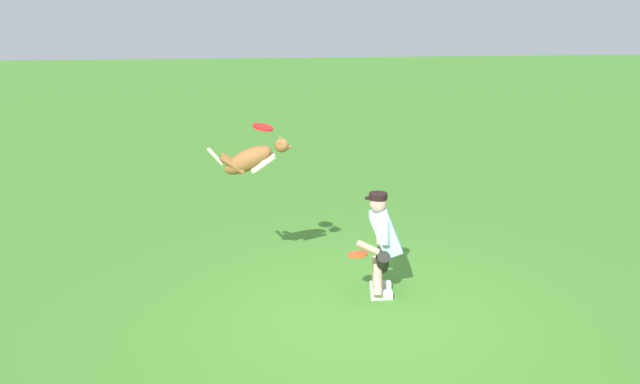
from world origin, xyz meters
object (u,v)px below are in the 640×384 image
frisbee_held (357,254)px  dog (252,159)px  person (382,241)px  frisbee_flying (263,127)px

frisbee_held → dog: bearing=-27.3°
person → frisbee_held: bearing=38.4°
frisbee_flying → dog: bearing=-2.3°
dog → frisbee_flying: (-0.14, 0.01, 0.39)m
frisbee_flying → frisbee_held: frisbee_flying is taller
frisbee_held → frisbee_flying: bearing=-30.0°
person → dog: dog is taller
dog → frisbee_flying: bearing=-0.3°
frisbee_flying → frisbee_held: size_ratio=1.08×
person → frisbee_flying: 1.98m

